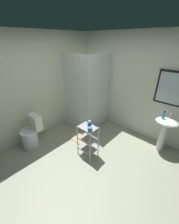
% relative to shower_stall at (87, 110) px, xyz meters
% --- Properties ---
extents(ground_plane, '(4.20, 4.20, 0.02)m').
position_rel_shower_stall_xyz_m(ground_plane, '(1.20, -1.22, -0.47)').
color(ground_plane, gray).
extents(wall_back, '(4.20, 0.14, 2.50)m').
position_rel_shower_stall_xyz_m(wall_back, '(1.20, 0.63, 0.79)').
color(wall_back, silver).
rests_on(wall_back, ground_plane).
extents(wall_left, '(0.10, 4.20, 2.50)m').
position_rel_shower_stall_xyz_m(wall_left, '(-0.65, -1.22, 0.79)').
color(wall_left, beige).
rests_on(wall_left, ground_plane).
extents(shower_stall, '(0.92, 0.92, 2.00)m').
position_rel_shower_stall_xyz_m(shower_stall, '(0.00, 0.00, 0.00)').
color(shower_stall, white).
rests_on(shower_stall, ground_plane).
extents(pedestal_sink, '(0.46, 0.37, 0.81)m').
position_rel_shower_stall_xyz_m(pedestal_sink, '(2.05, 0.30, 0.12)').
color(pedestal_sink, white).
rests_on(pedestal_sink, ground_plane).
extents(sink_faucet, '(0.03, 0.03, 0.10)m').
position_rel_shower_stall_xyz_m(sink_faucet, '(2.05, 0.42, 0.40)').
color(sink_faucet, silver).
rests_on(sink_faucet, pedestal_sink).
extents(toilet, '(0.37, 0.49, 0.76)m').
position_rel_shower_stall_xyz_m(toilet, '(-0.28, -1.60, -0.15)').
color(toilet, white).
rests_on(toilet, ground_plane).
extents(storage_cart, '(0.38, 0.28, 0.74)m').
position_rel_shower_stall_xyz_m(storage_cart, '(0.93, -0.95, -0.03)').
color(storage_cart, silver).
rests_on(storage_cart, ground_plane).
extents(hand_soap_bottle, '(0.05, 0.05, 0.18)m').
position_rel_shower_stall_xyz_m(hand_soap_bottle, '(1.96, 0.28, 0.43)').
color(hand_soap_bottle, '#389ED1').
rests_on(hand_soap_bottle, pedestal_sink).
extents(shampoo_bottle_blue, '(0.07, 0.07, 0.18)m').
position_rel_shower_stall_xyz_m(shampoo_bottle_blue, '(0.99, -0.97, 0.35)').
color(shampoo_bottle_blue, '#3554BC').
rests_on(shampoo_bottle_blue, storage_cart).
extents(rinse_cup, '(0.08, 0.08, 0.09)m').
position_rel_shower_stall_xyz_m(rinse_cup, '(1.06, -1.03, 0.32)').
color(rinse_cup, '#3870B2').
rests_on(rinse_cup, storage_cart).
extents(bath_mat, '(0.60, 0.40, 0.02)m').
position_rel_shower_stall_xyz_m(bath_mat, '(0.41, -0.65, -0.45)').
color(bath_mat, tan).
rests_on(bath_mat, ground_plane).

